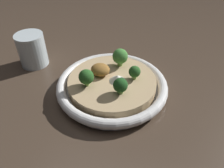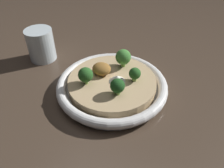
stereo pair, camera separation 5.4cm
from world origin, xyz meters
TOP-DOWN VIEW (x-y plane):
  - ground_plane at (0.00, 0.00)m, footprint 6.00×6.00m
  - risotto_bowl at (0.00, 0.00)m, footprint 0.28×0.28m
  - cheese_sprinkle at (0.01, -0.00)m, footprint 0.04×0.04m
  - crispy_onion_garnish at (-0.03, 0.01)m, footprint 0.05×0.04m
  - broccoli_left at (-0.05, -0.04)m, footprint 0.04×0.04m
  - broccoli_back_right at (0.05, 0.02)m, footprint 0.03×0.03m
  - broccoli_front at (0.03, -0.04)m, footprint 0.03×0.03m
  - broccoli_back at (-0.00, 0.06)m, footprint 0.04×0.04m
  - drinking_glass at (-0.26, 0.04)m, footprint 0.08×0.08m

SIDE VIEW (x-z plane):
  - ground_plane at x=0.00m, z-range 0.00..0.00m
  - risotto_bowl at x=0.00m, z-range 0.00..0.04m
  - cheese_sprinkle at x=0.01m, z-range 0.04..0.05m
  - drinking_glass at x=-0.26m, z-range 0.00..0.09m
  - crispy_onion_garnish at x=-0.03m, z-range 0.04..0.07m
  - broccoli_back_right at x=0.05m, z-range 0.04..0.08m
  - broccoli_front at x=0.03m, z-range 0.04..0.08m
  - broccoli_left at x=-0.05m, z-range 0.04..0.08m
  - broccoli_back at x=0.00m, z-range 0.04..0.09m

